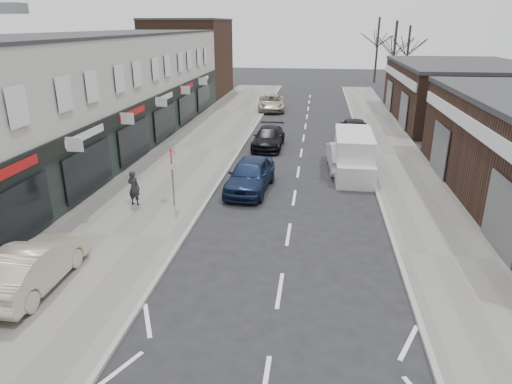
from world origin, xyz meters
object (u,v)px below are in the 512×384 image
(white_van, at_px, (353,155))
(parked_car_right_a, at_px, (344,156))
(parked_car_left_b, at_px, (269,138))
(pedestrian, at_px, (134,188))
(warning_sign, at_px, (172,161))
(sedan_on_pavement, at_px, (33,265))
(parked_car_left_a, at_px, (250,175))
(parked_car_right_b, at_px, (354,128))
(parked_car_left_c, at_px, (272,103))

(white_van, height_order, parked_car_right_a, white_van)
(parked_car_left_b, bearing_deg, pedestrian, -112.22)
(warning_sign, bearing_deg, sedan_on_pavement, -108.03)
(white_van, distance_m, parked_car_left_b, 6.99)
(warning_sign, distance_m, pedestrian, 2.22)
(parked_car_left_a, distance_m, parked_car_right_a, 6.25)
(parked_car_left_a, height_order, parked_car_left_b, parked_car_left_a)
(sedan_on_pavement, relative_size, parked_car_right_b, 0.95)
(sedan_on_pavement, xyz_separation_m, parked_car_left_c, (4.02, 31.58, -0.12))
(sedan_on_pavement, relative_size, pedestrian, 2.73)
(pedestrian, xyz_separation_m, parked_car_right_a, (9.43, 7.02, -0.14))
(white_van, distance_m, pedestrian, 11.78)
(parked_car_right_a, bearing_deg, warning_sign, 38.59)
(parked_car_left_c, distance_m, parked_car_right_a, 18.68)
(sedan_on_pavement, bearing_deg, parked_car_left_a, -118.99)
(parked_car_left_c, relative_size, parked_car_right_a, 1.09)
(white_van, xyz_separation_m, parked_car_right_a, (-0.47, 0.62, -0.25))
(sedan_on_pavement, bearing_deg, parked_car_left_c, -97.93)
(sedan_on_pavement, height_order, parked_car_left_a, parked_car_left_a)
(pedestrian, height_order, parked_car_right_a, pedestrian)
(parked_car_left_b, xyz_separation_m, parked_car_right_a, (4.67, -4.11, 0.11))
(parked_car_left_a, bearing_deg, parked_car_left_c, 97.82)
(parked_car_left_b, relative_size, parked_car_left_c, 0.90)
(sedan_on_pavement, bearing_deg, parked_car_right_b, -118.00)
(sedan_on_pavement, distance_m, parked_car_right_a, 17.01)
(white_van, xyz_separation_m, parked_car_right_b, (0.56, 7.91, -0.25))
(parked_car_left_a, relative_size, parked_car_right_b, 1.02)
(warning_sign, relative_size, white_van, 0.48)
(parked_car_left_b, bearing_deg, parked_car_right_b, 30.07)
(sedan_on_pavement, bearing_deg, warning_sign, -108.71)
(parked_car_left_a, bearing_deg, sedan_on_pavement, -113.62)
(parked_car_left_c, xyz_separation_m, parked_car_right_a, (5.87, -17.73, 0.06))
(parked_car_left_c, bearing_deg, pedestrian, -103.43)
(pedestrian, bearing_deg, white_van, -133.61)
(white_van, xyz_separation_m, parked_car_left_a, (-5.14, -3.54, -0.23))
(white_van, bearing_deg, sedan_on_pavement, -127.26)
(parked_car_left_a, xyz_separation_m, parked_car_left_c, (-1.20, 21.89, -0.08))
(white_van, relative_size, parked_car_right_a, 1.19)
(sedan_on_pavement, height_order, parked_car_right_a, parked_car_right_a)
(sedan_on_pavement, bearing_deg, pedestrian, -94.55)
(parked_car_left_a, height_order, parked_car_right_a, parked_car_left_a)
(warning_sign, height_order, white_van, warning_sign)
(pedestrian, bearing_deg, warning_sign, -162.79)
(sedan_on_pavement, distance_m, parked_car_right_b, 23.79)
(parked_car_left_a, relative_size, parked_car_right_a, 0.99)
(parked_car_right_a, bearing_deg, parked_car_left_b, -44.90)
(parked_car_left_c, bearing_deg, warning_sign, -99.33)
(white_van, bearing_deg, parked_car_left_a, -144.64)
(parked_car_left_b, xyz_separation_m, parked_car_right_b, (5.70, 3.18, 0.11))
(sedan_on_pavement, distance_m, parked_car_left_b, 18.70)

